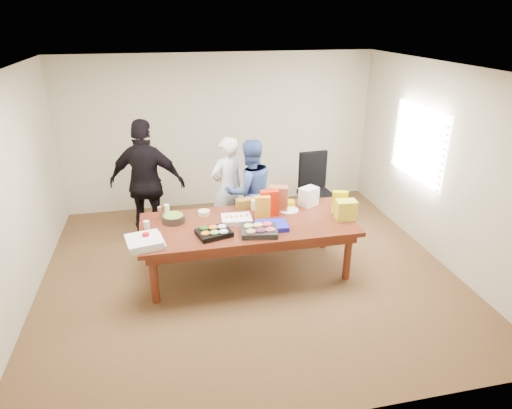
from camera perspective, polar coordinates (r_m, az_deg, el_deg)
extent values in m
cube|color=#47301E|center=(6.17, -1.01, -8.73)|extent=(5.50, 5.00, 0.02)
cube|color=white|center=(5.24, -1.23, 17.28)|extent=(5.50, 5.00, 0.02)
cube|color=beige|center=(7.92, -4.67, 9.35)|extent=(5.50, 0.04, 2.70)
cube|color=beige|center=(3.40, 7.25, -11.26)|extent=(5.50, 0.04, 2.70)
cube|color=beige|center=(5.74, -29.13, 0.79)|extent=(0.04, 5.00, 2.70)
cube|color=beige|center=(6.63, 22.99, 4.70)|extent=(0.04, 5.00, 2.70)
cube|color=white|center=(7.05, 20.30, 7.44)|extent=(0.03, 1.40, 1.10)
cube|color=beige|center=(7.03, 20.02, 7.43)|extent=(0.04, 1.36, 1.00)
cube|color=#4C1C0F|center=(5.97, -1.04, -5.60)|extent=(2.80, 1.20, 0.75)
cube|color=black|center=(7.33, 7.82, 1.62)|extent=(0.63, 0.63, 1.14)
imported|color=silver|center=(6.82, -3.69, 2.21)|extent=(0.69, 0.59, 1.61)
imported|color=#38539B|center=(6.67, -0.79, 1.76)|extent=(0.87, 0.73, 1.61)
imported|color=black|center=(6.72, -13.94, 2.67)|extent=(1.22, 0.77, 1.93)
cube|color=black|center=(5.48, -5.48, -3.70)|extent=(0.48, 0.41, 0.06)
cube|color=black|center=(5.50, 0.43, -3.47)|extent=(0.49, 0.41, 0.07)
cube|color=white|center=(5.81, -2.54, -1.92)|extent=(0.41, 0.31, 0.07)
cylinder|color=#2A261F|center=(5.90, -10.66, -1.79)|extent=(0.33, 0.33, 0.10)
cube|color=#1A1AC2|center=(5.64, 2.06, -2.78)|extent=(0.42, 0.33, 0.06)
cube|color=red|center=(5.94, 1.75, 0.18)|extent=(0.25, 0.11, 0.35)
cube|color=#F2EA00|center=(6.14, 10.80, 0.33)|extent=(0.22, 0.14, 0.31)
cube|color=orange|center=(5.86, 0.87, -0.37)|extent=(0.21, 0.11, 0.31)
cylinder|color=silver|center=(6.15, -0.22, -0.04)|extent=(0.10, 0.10, 0.14)
cylinder|color=gold|center=(6.23, 0.79, 0.33)|extent=(0.06, 0.06, 0.15)
cylinder|color=brown|center=(5.99, -12.34, -1.09)|extent=(0.06, 0.06, 0.18)
cylinder|color=beige|center=(5.99, -11.45, -0.92)|extent=(0.07, 0.07, 0.20)
cube|color=#EEC100|center=(6.30, 3.96, 0.16)|extent=(0.25, 0.18, 0.08)
cube|color=brown|center=(6.22, -1.09, 0.19)|extent=(0.34, 0.19, 0.13)
cube|color=brown|center=(6.10, 2.88, 0.78)|extent=(0.30, 0.23, 0.35)
cylinder|color=#C3010A|center=(5.44, -14.07, -4.25)|extent=(0.11, 0.11, 0.12)
cylinder|color=silver|center=(5.47, -14.06, -4.12)|extent=(0.10, 0.10, 0.11)
cylinder|color=silver|center=(5.79, -14.01, -2.57)|extent=(0.09, 0.09, 0.10)
cube|color=silver|center=(5.40, -14.04, -4.89)|extent=(0.47, 0.47, 0.05)
cube|color=silver|center=(5.38, -14.34, -4.49)|extent=(0.48, 0.48, 0.05)
cylinder|color=white|center=(6.16, 4.21, -0.72)|extent=(0.29, 0.29, 0.02)
cylinder|color=white|center=(6.40, 3.88, 0.24)|extent=(0.26, 0.26, 0.02)
cylinder|color=silver|center=(6.24, 1.57, -0.12)|extent=(0.17, 0.17, 0.06)
cylinder|color=beige|center=(6.04, -6.76, -1.08)|extent=(0.19, 0.19, 0.06)
cube|color=silver|center=(6.31, 6.84, 1.03)|extent=(0.31, 0.28, 0.27)
cube|color=yellow|center=(5.96, 11.59, -0.69)|extent=(0.28, 0.21, 0.26)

